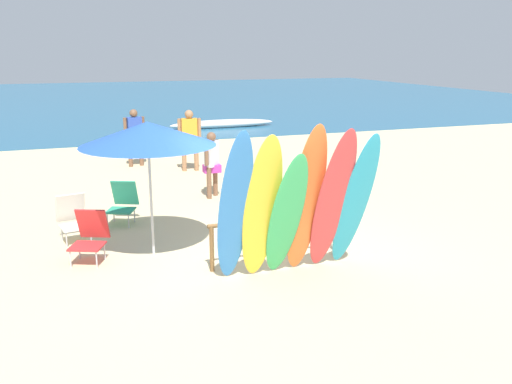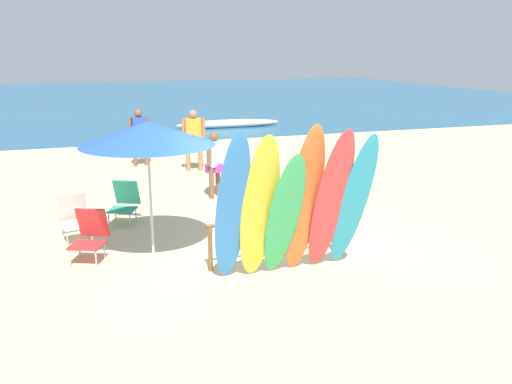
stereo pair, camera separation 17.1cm
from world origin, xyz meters
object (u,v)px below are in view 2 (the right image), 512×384
Objects in this scene: beachgoer_midbeach at (214,160)px; surfboard_blue_0 at (232,209)px; surfboard_yellow_1 at (259,209)px; surfboard_rack at (277,229)px; surfboard_teal_5 at (353,203)px; beach_chair_red at (74,216)px; beach_chair_striped at (125,201)px; surfboard_red_4 at (330,202)px; beach_umbrella at (147,133)px; beach_chair_blue at (90,233)px; distant_boat at (229,124)px; surfboard_green_2 at (284,216)px; beachgoer_near_rack at (139,133)px; beachgoer_photographing at (194,136)px; surfboard_orange_3 at (304,201)px.

surfboard_blue_0 is at bearing -148.51° from beachgoer_midbeach.
surfboard_rack is at bearing 50.30° from surfboard_yellow_1.
surfboard_blue_0 reaches higher than surfboard_teal_5.
beachgoer_midbeach reaches higher than beach_chair_red.
surfboard_teal_5 is 1.58× the size of beachgoer_midbeach.
surfboard_blue_0 reaches higher than beach_chair_striped.
surfboard_blue_0 is 1.62× the size of beachgoer_midbeach.
surfboard_rack is at bearing 140.99° from surfboard_teal_5.
surfboard_yellow_1 is 1.08m from surfboard_red_4.
surfboard_red_4 is at bearing -179.49° from surfboard_teal_5.
surfboard_yellow_1 is 2.31m from beach_umbrella.
beach_chair_blue is 15.54m from distant_boat.
surfboard_teal_5 is 5.03m from beach_chair_red.
surfboard_yellow_1 is at bearing 170.57° from surfboard_green_2.
surfboard_blue_0 is 3.90m from beach_chair_striped.
beach_chair_striped is at bearing -114.28° from distant_boat.
surfboard_blue_0 reaches higher than beach_chair_red.
beach_chair_red is at bearing -118.21° from beach_chair_striped.
surfboard_rack is 8.45m from beachgoer_near_rack.
surfboard_blue_0 is 2.97× the size of beach_chair_striped.
beachgoer_photographing is 5.98m from beach_chair_red.
distant_boat is at bearing 52.17° from beach_chair_red.
beach_chair_red is at bearing 129.40° from surfboard_yellow_1.
beachgoer_photographing reaches higher than beachgoer_near_rack.
beachgoer_midbeach is at bearing 78.13° from surfboard_blue_0.
beachgoer_photographing reaches higher than beach_chair_blue.
beach_chair_striped is (-2.16, -1.28, -0.44)m from beachgoer_midbeach.
surfboard_blue_0 reaches higher than surfboard_yellow_1.
beachgoer_near_rack is 0.75× the size of beach_umbrella.
surfboard_blue_0 reaches higher than surfboard_rack.
beachgoer_photographing is 4.85m from beach_chair_striped.
surfboard_rack is 0.92m from surfboard_orange_3.
surfboard_red_4 reaches higher than beachgoer_near_rack.
distant_boat is (6.29, 14.21, -0.27)m from beach_chair_blue.
surfboard_yellow_1 is 1.05× the size of beach_umbrella.
beachgoer_near_rack is 1.10× the size of beachgoer_midbeach.
surfboard_blue_0 is at bearing -61.13° from beach_umbrella.
beachgoer_photographing is (1.37, -1.16, 0.03)m from beachgoer_near_rack.
beachgoer_photographing is at bearing 81.21° from surfboard_blue_0.
distant_boat is (5.58, 12.36, -0.26)m from beach_chair_striped.
beachgoer_near_rack reaches higher than beach_chair_striped.
surfboard_yellow_1 is at bearing 176.75° from surfboard_teal_5.
surfboard_red_4 is 2.98× the size of beach_chair_striped.
surfboard_green_2 is at bearing -3.29° from surfboard_blue_0.
beachgoer_photographing is at bearing 92.14° from surfboard_red_4.
beachgoer_photographing is at bearing 39.78° from beachgoer_midbeach.
beachgoer_midbeach is at bearing 89.41° from surfboard_rack.
surfboard_orange_3 is 16.35m from distant_boat.
distant_boat is at bearing 77.28° from surfboard_rack.
surfboard_green_2 is 0.89× the size of surfboard_teal_5.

